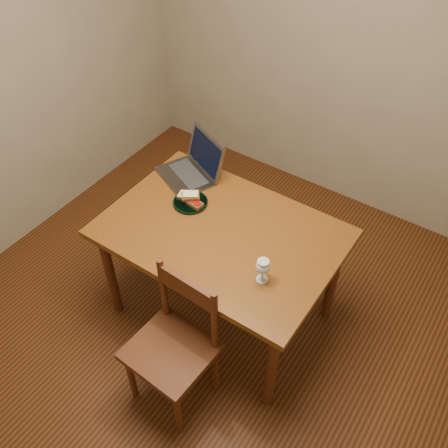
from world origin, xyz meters
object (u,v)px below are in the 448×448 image
Objects in this scene: chair at (173,342)px; plate at (190,202)px; table at (221,241)px; milk_glass at (263,271)px; laptop at (194,165)px.

plate is (-0.38, 0.67, 0.27)m from chair.
chair is at bearing -79.85° from table.
chair is at bearing -121.77° from milk_glass.
milk_glass is 0.92m from laptop.
table is 6.35× the size of plate.
plate is at bearing 163.28° from table.
laptop is (-0.79, 0.49, -0.00)m from milk_glass.
plate is at bearing -34.52° from laptop.
table is 0.43m from milk_glass.
plate is (-0.27, 0.08, 0.09)m from table.
laptop is (-0.53, 0.91, 0.32)m from chair.
chair is at bearing -60.52° from plate.
plate is at bearing 122.38° from chair.
table is 2.91× the size of laptop.
laptop is (-0.42, 0.32, 0.15)m from table.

